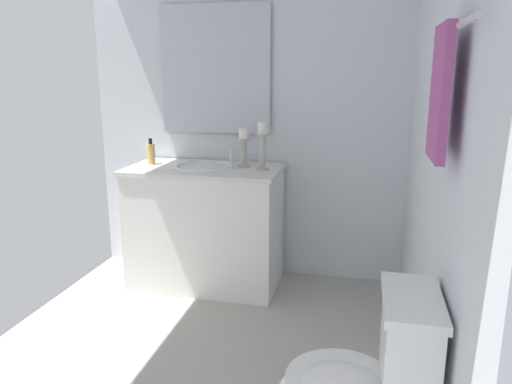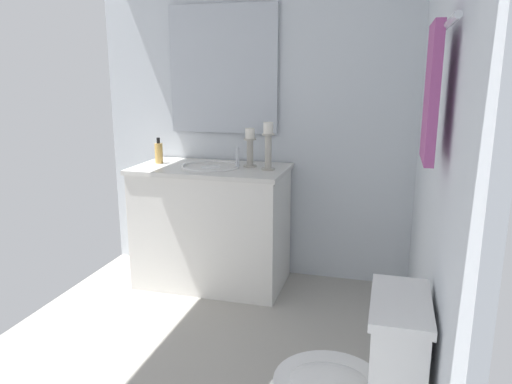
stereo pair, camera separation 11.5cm
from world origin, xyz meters
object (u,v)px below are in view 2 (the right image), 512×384
vanity_cabinet (212,226)px  towel_bar (443,29)px  mirror (223,70)px  sink_basin (211,172)px  candle_holder_short (250,147)px  towel_near_vanity (432,94)px  soap_bottle (159,153)px  candle_holder_tall (268,145)px

vanity_cabinet → towel_bar: 2.23m
towel_bar → mirror: bearing=-142.0°
mirror → towel_bar: mirror is taller
sink_basin → candle_holder_short: 0.32m
sink_basin → candle_holder_short: bearing=106.3°
towel_bar → towel_near_vanity: towel_near_vanity is taller
sink_basin → mirror: size_ratio=0.46×
candle_holder_short → towel_bar: 1.89m
sink_basin → towel_near_vanity: towel_near_vanity is taller
candle_holder_short → soap_bottle: size_ratio=1.45×
sink_basin → candle_holder_short: size_ratio=1.54×
vanity_cabinet → mirror: mirror is taller
mirror → candle_holder_tall: bearing=54.9°
vanity_cabinet → towel_bar: (1.38, 1.30, 1.17)m
candle_holder_short → soap_bottle: bearing=-86.5°
vanity_cabinet → towel_near_vanity: size_ratio=2.40×
soap_bottle → towel_near_vanity: bearing=49.9°
vanity_cabinet → candle_holder_short: candle_holder_short is taller
candle_holder_tall → soap_bottle: size_ratio=1.73×
towel_near_vanity → sink_basin: bearing=-137.2°
soap_bottle → towel_near_vanity: (1.42, 1.68, 0.48)m
sink_basin → mirror: mirror is taller
sink_basin → mirror: (-0.28, -0.00, 0.68)m
towel_bar → towel_near_vanity: (0.00, -0.02, -0.20)m
soap_bottle → candle_holder_tall: bearing=87.4°
sink_basin → towel_bar: (1.38, 1.30, 0.79)m
candle_holder_tall → towel_bar: (1.38, 0.90, 0.59)m
candle_holder_tall → soap_bottle: (-0.04, -0.80, -0.09)m
soap_bottle → towel_bar: size_ratio=0.23×
mirror → towel_bar: bearing=38.0°
mirror → soap_bottle: 0.73m
vanity_cabinet → sink_basin: sink_basin is taller
towel_near_vanity → candle_holder_tall: bearing=-147.4°
towel_near_vanity → soap_bottle: bearing=-130.1°
candle_holder_tall → towel_bar: towel_bar is taller
candle_holder_short → towel_bar: size_ratio=0.33×
mirror → towel_bar: (1.66, 1.30, 0.11)m
candle_holder_tall → candle_holder_short: bearing=-117.8°
mirror → candle_holder_short: size_ratio=3.37×
mirror → candle_holder_short: bearing=51.2°
candle_holder_tall → soap_bottle: bearing=-92.6°
vanity_cabinet → candle_holder_short: size_ratio=3.99×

